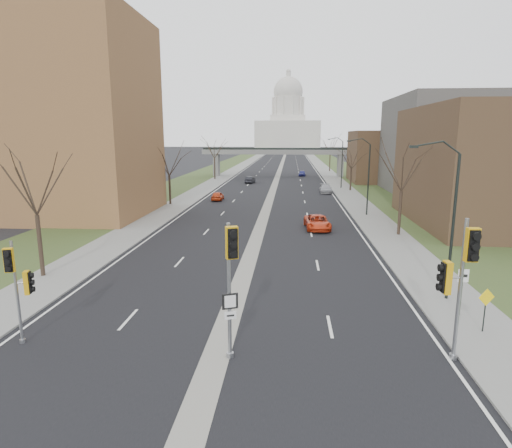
# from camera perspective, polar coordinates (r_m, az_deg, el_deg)

# --- Properties ---
(ground) EXTENTS (700.00, 700.00, 0.00)m
(ground) POSITION_cam_1_polar(r_m,az_deg,el_deg) (19.83, -4.74, -15.47)
(ground) COLOR black
(ground) RESTS_ON ground
(road_surface) EXTENTS (20.00, 600.00, 0.01)m
(road_surface) POSITION_cam_1_polar(r_m,az_deg,el_deg) (167.67, 3.66, 8.54)
(road_surface) COLOR black
(road_surface) RESTS_ON ground
(median_strip) EXTENTS (1.20, 600.00, 0.02)m
(median_strip) POSITION_cam_1_polar(r_m,az_deg,el_deg) (167.67, 3.66, 8.54)
(median_strip) COLOR gray
(median_strip) RESTS_ON ground
(sidewalk_right) EXTENTS (4.00, 600.00, 0.12)m
(sidewalk_right) POSITION_cam_1_polar(r_m,az_deg,el_deg) (167.88, 7.80, 8.48)
(sidewalk_right) COLOR gray
(sidewalk_right) RESTS_ON ground
(sidewalk_left) EXTENTS (4.00, 600.00, 0.12)m
(sidewalk_left) POSITION_cam_1_polar(r_m,az_deg,el_deg) (168.31, -0.48, 8.60)
(sidewalk_left) COLOR gray
(sidewalk_left) RESTS_ON ground
(grass_verge_right) EXTENTS (8.00, 600.00, 0.10)m
(grass_verge_right) POSITION_cam_1_polar(r_m,az_deg,el_deg) (168.31, 9.86, 8.43)
(grass_verge_right) COLOR #304620
(grass_verge_right) RESTS_ON ground
(grass_verge_left) EXTENTS (8.00, 600.00, 0.10)m
(grass_verge_left) POSITION_cam_1_polar(r_m,az_deg,el_deg) (168.95, -2.53, 8.60)
(grass_verge_left) COLOR #304620
(grass_verge_left) RESTS_ON ground
(apartment_building) EXTENTS (25.00, 16.00, 22.00)m
(apartment_building) POSITION_cam_1_polar(r_m,az_deg,el_deg) (55.60, -27.49, 12.41)
(apartment_building) COLOR olive
(apartment_building) RESTS_ON ground
(commercial_block_near) EXTENTS (16.00, 20.00, 12.00)m
(commercial_block_near) POSITION_cam_1_polar(r_m,az_deg,el_deg) (50.11, 29.64, 6.68)
(commercial_block_near) COLOR #4C3723
(commercial_block_near) RESTS_ON ground
(commercial_block_mid) EXTENTS (18.00, 22.00, 15.00)m
(commercial_block_mid) POSITION_cam_1_polar(r_m,az_deg,el_deg) (73.78, 24.81, 9.41)
(commercial_block_mid) COLOR #504D49
(commercial_block_mid) RESTS_ON ground
(commercial_block_far) EXTENTS (14.00, 14.00, 10.00)m
(commercial_block_far) POSITION_cam_1_polar(r_m,az_deg,el_deg) (89.53, 17.09, 8.57)
(commercial_block_far) COLOR #4C3723
(commercial_block_far) RESTS_ON ground
(pedestrian_bridge) EXTENTS (34.00, 3.00, 6.45)m
(pedestrian_bridge) POSITION_cam_1_polar(r_m,az_deg,el_deg) (97.53, 2.92, 9.18)
(pedestrian_bridge) COLOR slate
(pedestrian_bridge) RESTS_ON ground
(capitol) EXTENTS (48.00, 42.00, 55.75)m
(capitol) POSITION_cam_1_polar(r_m,az_deg,el_deg) (337.55, 4.25, 13.25)
(capitol) COLOR beige
(capitol) RESTS_ON ground
(streetlight_near) EXTENTS (2.61, 0.20, 8.70)m
(streetlight_near) POSITION_cam_1_polar(r_m,az_deg,el_deg) (24.81, 23.55, 5.90)
(streetlight_near) COLOR black
(streetlight_near) RESTS_ON sidewalk_right
(streetlight_mid) EXTENTS (2.61, 0.20, 8.70)m
(streetlight_mid) POSITION_cam_1_polar(r_m,az_deg,el_deg) (50.08, 14.00, 8.94)
(streetlight_mid) COLOR black
(streetlight_mid) RESTS_ON sidewalk_right
(streetlight_far) EXTENTS (2.61, 0.20, 8.70)m
(streetlight_far) POSITION_cam_1_polar(r_m,az_deg,el_deg) (75.85, 10.86, 9.88)
(streetlight_far) COLOR black
(streetlight_far) RESTS_ON sidewalk_right
(tree_left_a) EXTENTS (7.20, 7.20, 9.40)m
(tree_left_a) POSITION_cam_1_polar(r_m,az_deg,el_deg) (30.11, -27.62, 5.78)
(tree_left_a) COLOR #382B21
(tree_left_a) RESTS_ON sidewalk_left
(tree_left_b) EXTENTS (6.75, 6.75, 8.81)m
(tree_left_b) POSITION_cam_1_polar(r_m,az_deg,el_deg) (57.73, -11.58, 8.64)
(tree_left_b) COLOR #382B21
(tree_left_b) RESTS_ON sidewalk_left
(tree_left_c) EXTENTS (7.65, 7.65, 9.99)m
(tree_left_c) POSITION_cam_1_polar(r_m,az_deg,el_deg) (90.84, -5.59, 10.35)
(tree_left_c) COLOR #382B21
(tree_left_c) RESTS_ON sidewalk_left
(tree_right_a) EXTENTS (7.20, 7.20, 9.40)m
(tree_right_a) POSITION_cam_1_polar(r_m,az_deg,el_deg) (40.72, 19.03, 7.66)
(tree_right_a) COLOR #382B21
(tree_right_a) RESTS_ON sidewalk_right
(tree_right_b) EXTENTS (6.30, 6.30, 8.22)m
(tree_right_b) POSITION_cam_1_polar(r_m,az_deg,el_deg) (73.15, 12.65, 8.86)
(tree_right_b) COLOR #382B21
(tree_right_b) RESTS_ON sidewalk_right
(tree_right_c) EXTENTS (7.65, 7.65, 9.99)m
(tree_right_c) POSITION_cam_1_polar(r_m,az_deg,el_deg) (112.86, 9.90, 10.48)
(tree_right_c) COLOR #382B21
(tree_right_c) RESTS_ON sidewalk_right
(signal_pole_left) EXTENTS (0.78, 1.02, 4.68)m
(signal_pole_left) POSITION_cam_1_polar(r_m,az_deg,el_deg) (21.03, -29.14, -6.34)
(signal_pole_left) COLOR gray
(signal_pole_left) RESTS_ON ground
(signal_pole_median) EXTENTS (0.81, 0.95, 5.71)m
(signal_pole_median) POSITION_cam_1_polar(r_m,az_deg,el_deg) (16.78, -3.39, -5.87)
(signal_pole_median) COLOR gray
(signal_pole_median) RESTS_ON ground
(signal_pole_right) EXTENTS (1.11, 1.03, 5.92)m
(signal_pole_right) POSITION_cam_1_polar(r_m,az_deg,el_deg) (18.51, 25.44, -5.66)
(signal_pole_right) COLOR gray
(signal_pole_right) RESTS_ON ground
(speed_limit_sign) EXTENTS (0.52, 0.06, 2.43)m
(speed_limit_sign) POSITION_cam_1_polar(r_m,az_deg,el_deg) (23.90, 25.81, -7.17)
(speed_limit_sign) COLOR black
(speed_limit_sign) RESTS_ON sidewalk_right
(warning_sign) EXTENTS (0.79, 0.25, 2.09)m
(warning_sign) POSITION_cam_1_polar(r_m,az_deg,el_deg) (22.55, 28.28, -9.36)
(warning_sign) COLOR black
(warning_sign) RESTS_ON sidewalk_right
(car_left_near) EXTENTS (1.55, 3.72, 1.26)m
(car_left_near) POSITION_cam_1_polar(r_m,az_deg,el_deg) (61.51, -5.14, 3.76)
(car_left_near) COLOR #C13A16
(car_left_near) RESTS_ON ground
(car_left_far) EXTENTS (1.83, 4.05, 1.29)m
(car_left_far) POSITION_cam_1_polar(r_m,az_deg,el_deg) (83.97, -0.79, 5.92)
(car_left_far) COLOR black
(car_left_far) RESTS_ON ground
(car_right_near) EXTENTS (2.63, 5.09, 1.37)m
(car_right_near) POSITION_cam_1_polar(r_m,az_deg,el_deg) (42.56, 8.17, 0.24)
(car_right_near) COLOR red
(car_right_near) RESTS_ON ground
(car_right_mid) EXTENTS (1.90, 4.62, 1.34)m
(car_right_mid) POSITION_cam_1_polar(r_m,az_deg,el_deg) (70.17, 9.28, 4.66)
(car_right_mid) COLOR gray
(car_right_mid) RESTS_ON ground
(car_right_far) EXTENTS (1.75, 3.82, 1.27)m
(car_right_far) POSITION_cam_1_polar(r_m,az_deg,el_deg) (99.37, 6.17, 6.74)
(car_right_far) COLOR navy
(car_right_far) RESTS_ON ground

